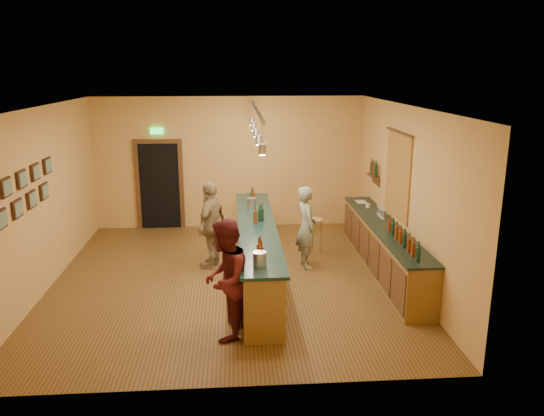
{
  "coord_description": "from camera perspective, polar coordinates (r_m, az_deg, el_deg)",
  "views": [
    {
      "loc": [
        0.1,
        -9.32,
        3.83
      ],
      "look_at": [
        0.81,
        0.2,
        1.31
      ],
      "focal_mm": 35.0,
      "sensor_mm": 36.0,
      "label": 1
    }
  ],
  "objects": [
    {
      "name": "bar_stool",
      "position": [
        11.19,
        4.55,
        -1.92
      ],
      "size": [
        0.37,
        0.37,
        0.77
      ],
      "rotation": [
        0.0,
        0.0,
        -0.08
      ],
      "color": "#AF704F",
      "rests_on": "floor"
    },
    {
      "name": "floor",
      "position": [
        10.08,
        -4.53,
        -7.62
      ],
      "size": [
        7.0,
        7.0,
        0.0
      ],
      "primitive_type": "plane",
      "color": "#4F3716",
      "rests_on": "ground"
    },
    {
      "name": "ceiling",
      "position": [
        9.34,
        -4.94,
        10.84
      ],
      "size": [
        6.5,
        7.0,
        0.02
      ],
      "primitive_type": "cube",
      "color": "silver",
      "rests_on": "wall_back"
    },
    {
      "name": "wall_front",
      "position": [
        6.23,
        -4.93,
        -6.27
      ],
      "size": [
        6.5,
        0.02,
        3.2
      ],
      "primitive_type": "cube",
      "color": "#DCA652",
      "rests_on": "floor"
    },
    {
      "name": "picture_grid",
      "position": [
        9.38,
        -24.82,
        1.82
      ],
      "size": [
        0.06,
        2.2,
        0.7
      ],
      "primitive_type": null,
      "color": "#382111",
      "rests_on": "wall_left"
    },
    {
      "name": "customer_a",
      "position": [
        7.7,
        -5.03,
        -7.7
      ],
      "size": [
        0.87,
        1.01,
        1.79
      ],
      "primitive_type": "imported",
      "rotation": [
        0.0,
        0.0,
        -1.82
      ],
      "color": "#59191E",
      "rests_on": "floor"
    },
    {
      "name": "wall_back",
      "position": [
        13.01,
        -4.63,
        4.85
      ],
      "size": [
        6.5,
        0.02,
        3.2
      ],
      "primitive_type": "cube",
      "color": "#DCA652",
      "rests_on": "floor"
    },
    {
      "name": "pendant_track",
      "position": [
        9.37,
        -1.75,
        9.56
      ],
      "size": [
        0.11,
        4.6,
        0.5
      ],
      "color": "silver",
      "rests_on": "ceiling"
    },
    {
      "name": "wall_right",
      "position": [
        10.09,
        14.07,
        1.54
      ],
      "size": [
        0.02,
        7.0,
        3.2
      ],
      "primitive_type": "cube",
      "color": "#DCA652",
      "rests_on": "floor"
    },
    {
      "name": "bottle_shelf",
      "position": [
        11.83,
        10.91,
        3.96
      ],
      "size": [
        0.17,
        0.55,
        0.54
      ],
      "color": "#492A16",
      "rests_on": "wall_right"
    },
    {
      "name": "doorway",
      "position": [
        13.2,
        -11.99,
        2.63
      ],
      "size": [
        1.15,
        0.09,
        2.48
      ],
      "color": "black",
      "rests_on": "wall_back"
    },
    {
      "name": "tapestry",
      "position": [
        10.4,
        13.38,
        3.39
      ],
      "size": [
        0.03,
        1.4,
        1.6
      ],
      "primitive_type": "cube",
      "color": "#A03520",
      "rests_on": "wall_right"
    },
    {
      "name": "bartender",
      "position": [
        10.42,
        3.73,
        -2.06
      ],
      "size": [
        0.49,
        0.66,
        1.64
      ],
      "primitive_type": "imported",
      "rotation": [
        0.0,
        0.0,
        1.75
      ],
      "color": "gray",
      "rests_on": "floor"
    },
    {
      "name": "wall_left",
      "position": [
        10.15,
        -23.39,
        0.84
      ],
      "size": [
        0.02,
        7.0,
        3.2
      ],
      "primitive_type": "cube",
      "color": "#DCA652",
      "rests_on": "floor"
    },
    {
      "name": "tasting_bar",
      "position": [
        9.87,
        -1.65,
        -4.31
      ],
      "size": [
        0.73,
        5.1,
        1.38
      ],
      "color": "brown",
      "rests_on": "floor"
    },
    {
      "name": "back_counter",
      "position": [
        10.47,
        11.93,
        -4.19
      ],
      "size": [
        0.6,
        4.55,
        1.27
      ],
      "color": "brown",
      "rests_on": "floor"
    },
    {
      "name": "customer_b",
      "position": [
        10.46,
        -6.53,
        -1.8
      ],
      "size": [
        0.79,
        1.1,
        1.73
      ],
      "primitive_type": "imported",
      "rotation": [
        0.0,
        0.0,
        -1.98
      ],
      "color": "#997A51",
      "rests_on": "floor"
    }
  ]
}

